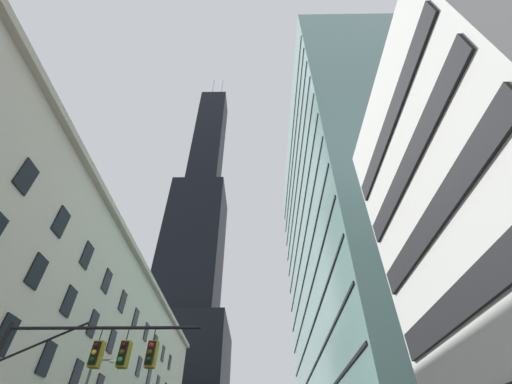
% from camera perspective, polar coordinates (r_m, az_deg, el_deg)
% --- Properties ---
extents(station_building, '(14.49, 66.10, 23.31)m').
position_cam_1_polar(station_building, '(46.22, -31.07, -23.87)').
color(station_building, beige).
rests_on(station_building, ground).
extents(dark_skyscraper, '(27.59, 27.59, 174.90)m').
position_cam_1_polar(dark_skyscraper, '(112.19, -11.61, -14.51)').
color(dark_skyscraper, black).
rests_on(dark_skyscraper, ground).
extents(glass_office_midrise, '(17.01, 47.01, 59.00)m').
position_cam_1_polar(glass_office_midrise, '(54.49, 16.84, -8.88)').
color(glass_office_midrise, gray).
rests_on(glass_office_midrise, ground).
extents(traffic_signal_mast, '(8.72, 0.63, 6.83)m').
position_cam_1_polar(traffic_signal_mast, '(16.89, -28.04, -25.44)').
color(traffic_signal_mast, black).
rests_on(traffic_signal_mast, sidewalk_left).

